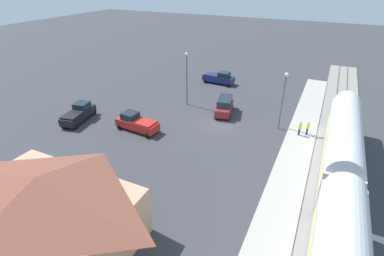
% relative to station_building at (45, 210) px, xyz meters
% --- Properties ---
extents(ground_plane, '(200.00, 200.00, 0.00)m').
position_rel_station_building_xyz_m(ground_plane, '(-4.00, -22.00, -2.94)').
color(ground_plane, '#38383D').
extents(railway_track, '(4.80, 70.00, 0.30)m').
position_rel_station_building_xyz_m(railway_track, '(-18.00, -22.00, -2.85)').
color(railway_track, gray).
rests_on(railway_track, ground).
extents(platform, '(3.20, 46.00, 0.30)m').
position_rel_station_building_xyz_m(platform, '(-14.00, -22.00, -2.79)').
color(platform, '#A8A399').
rests_on(platform, ground).
extents(station_building, '(12.53, 8.59, 5.68)m').
position_rel_station_building_xyz_m(station_building, '(0.00, 0.00, 0.00)').
color(station_building, tan).
rests_on(station_building, ground).
extents(pedestrian_on_platform, '(0.36, 0.36, 1.71)m').
position_rel_station_building_xyz_m(pedestrian_on_platform, '(-14.54, -23.57, -1.66)').
color(pedestrian_on_platform, '#23284C').
rests_on(pedestrian_on_platform, platform).
extents(pedestrian_waiting_far, '(0.36, 0.36, 1.71)m').
position_rel_station_building_xyz_m(pedestrian_waiting_far, '(-13.73, -23.12, -1.66)').
color(pedestrian_waiting_far, '#23284C').
rests_on(pedestrian_waiting_far, platform).
extents(pickup_navy, '(5.51, 2.74, 2.14)m').
position_rel_station_building_xyz_m(pickup_navy, '(1.44, -36.73, -1.91)').
color(pickup_navy, navy).
rests_on(pickup_navy, ground).
extents(pickup_black, '(2.99, 5.68, 2.14)m').
position_rel_station_building_xyz_m(pickup_black, '(12.60, -15.33, -1.91)').
color(pickup_black, black).
rests_on(pickup_black, ground).
extents(suv_maroon, '(2.96, 5.21, 2.22)m').
position_rel_station_building_xyz_m(suv_maroon, '(-3.61, -25.58, -1.79)').
color(suv_maroon, maroon).
rests_on(suv_maroon, ground).
extents(pickup_red, '(5.53, 2.81, 2.14)m').
position_rel_station_building_xyz_m(pickup_red, '(4.34, -16.42, -1.91)').
color(pickup_red, red).
rests_on(pickup_red, ground).
extents(light_pole_near_platform, '(0.44, 0.44, 7.14)m').
position_rel_station_building_xyz_m(light_pole_near_platform, '(-11.20, -24.26, 1.61)').
color(light_pole_near_platform, '#515156').
rests_on(light_pole_near_platform, ground).
extents(light_pole_lot_center, '(0.44, 0.44, 7.61)m').
position_rel_station_building_xyz_m(light_pole_lot_center, '(2.32, -26.07, 1.86)').
color(light_pole_lot_center, '#515156').
rests_on(light_pole_lot_center, ground).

